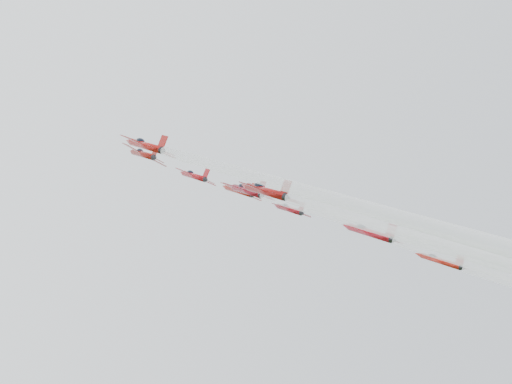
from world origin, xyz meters
TOP-DOWN VIEW (x-y plane):
  - jet_lead at (-0.88, 23.77)m, footprint 10.26×12.77m
  - jet_row2_left at (-17.79, 13.83)m, footprint 9.70×12.07m
  - jet_row2_center at (3.17, 12.36)m, footprint 9.91×12.34m
  - jet_row2_right at (13.32, 8.82)m, footprint 9.26×11.53m
  - jet_center at (-3.16, -40.40)m, footprint 10.33×92.79m
  - jet_rear_farleft at (-29.85, -46.96)m, footprint 8.41×75.52m

SIDE VIEW (x-z plane):
  - jet_rear_farleft at x=-29.85m, z-range 102.48..155.95m
  - jet_center at x=-3.16m, z-range 100.97..166.66m
  - jet_row2_right at x=13.32m, z-range 164.24..172.63m
  - jet_row2_center at x=3.17m, z-range 166.43..175.42m
  - jet_row2_left at x=-17.79m, z-range 167.56..176.35m
  - jet_lead at x=-0.88m, z-range 174.29..183.59m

